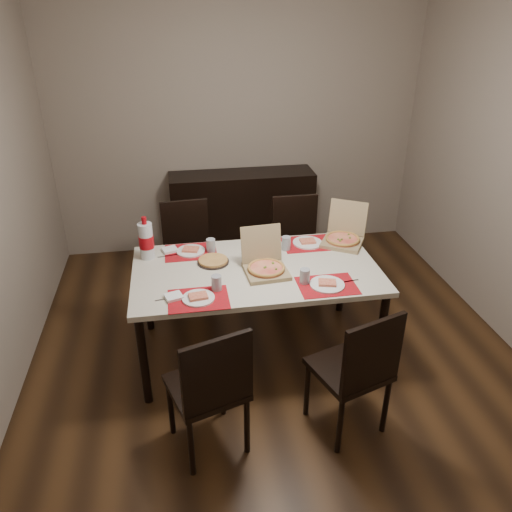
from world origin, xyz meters
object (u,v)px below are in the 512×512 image
Objects in this scene: chair_near_right at (357,368)px; soda_bottle at (146,241)px; pizza_box_center at (265,265)px; dip_bowl at (261,253)px; chair_near_left at (211,387)px; chair_far_right at (297,243)px; chair_far_left at (188,249)px; sideboard at (242,214)px; dining_table at (256,276)px.

soda_bottle reaches higher than chair_near_right.
soda_bottle is (-0.85, 0.36, 0.09)m from pizza_box_center.
dip_bowl is at bearing 87.15° from pizza_box_center.
chair_far_right is (0.94, 1.77, 0.00)m from chair_near_left.
chair_far_left is 2.77× the size of soda_bottle.
pizza_box_center is at bearing -23.10° from soda_bottle.
chair_near_right is 1.23m from dip_bowl.
pizza_box_center is 0.92m from soda_bottle.
chair_far_right is at bearing -67.86° from sideboard.
pizza_box_center reaches higher than chair_near_right.
dining_table is 5.36× the size of soda_bottle.
sideboard is 0.99m from chair_far_right.
sideboard is at bearing 57.18° from soda_bottle.
soda_bottle is (-1.26, 1.23, 0.38)m from chair_near_right.
soda_bottle is at bearing -118.55° from chair_far_left.
pizza_box_center is at bearing -92.85° from dip_bowl.
sideboard is 1.61× the size of chair_near_left.
chair_near_right is 1.00m from pizza_box_center.
pizza_box_center is 1.06× the size of soda_bottle.
pizza_box_center reaches higher than dining_table.
chair_near_right is at bearing -64.47° from pizza_box_center.
chair_near_left is 2.61× the size of pizza_box_center.
dip_bowl is (-0.40, 1.13, 0.25)m from chair_near_right.
pizza_box_center reaches higher than sideboard.
sideboard is 1.58m from dip_bowl.
pizza_box_center is at bearing -60.35° from chair_far_left.
soda_bottle is at bearing -122.82° from sideboard.
chair_far_left is 0.90m from dip_bowl.
dining_table is 1.94× the size of chair_far_left.
dip_bowl is at bearing -50.82° from chair_far_left.
soda_bottle is (-1.31, -0.53, 0.38)m from chair_far_right.
chair_far_right is at bearing -2.53° from chair_far_left.
chair_near_right is 1.80m from soda_bottle.
dip_bowl is at bearing -92.77° from sideboard.
chair_near_left is at bearing -113.42° from dip_bowl.
sideboard is at bearing 87.23° from dip_bowl.
chair_near_left reaches higher than dining_table.
soda_bottle reaches higher than chair_far_right.
pizza_box_center is (0.06, -0.06, 0.12)m from dining_table.
dining_table is at bearing -61.53° from chair_far_left.
chair_far_right reaches higher than dip_bowl.
chair_near_right is at bearing -44.23° from soda_bottle.
chair_far_left is 8.12× the size of dip_bowl.
dip_bowl reaches higher than dining_table.
chair_far_left is 1.00× the size of chair_far_right.
soda_bottle is at bearing 159.07° from dining_table.
chair_far_right is (0.37, -0.92, 0.06)m from sideboard.
chair_near_right reaches higher than dining_table.
chair_far_right is at bearing 62.67° from pizza_box_center.
chair_near_right is (0.32, -2.67, 0.06)m from sideboard.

